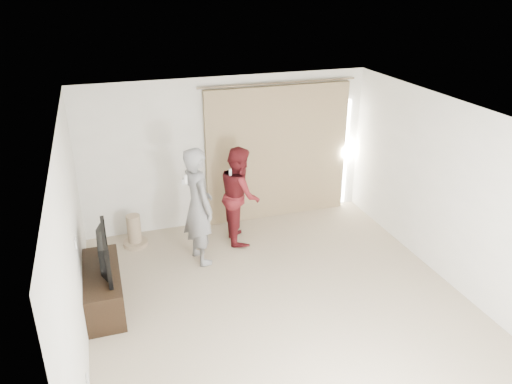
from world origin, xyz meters
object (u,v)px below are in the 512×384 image
person_woman (240,195)px  tv (98,252)px  tv_console (103,288)px  person_man (198,206)px

person_woman → tv: bearing=-152.0°
tv_console → person_man: person_man is taller
person_man → person_woman: bearing=30.5°
person_man → person_woman: (0.78, 0.46, -0.11)m
person_man → person_woman: size_ratio=1.14×
tv_console → person_man: 1.78m
tv → person_woman: 2.56m
tv_console → tv: 0.55m
tv → person_man: (1.48, 0.74, 0.11)m
tv_console → person_woman: bearing=28.0°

